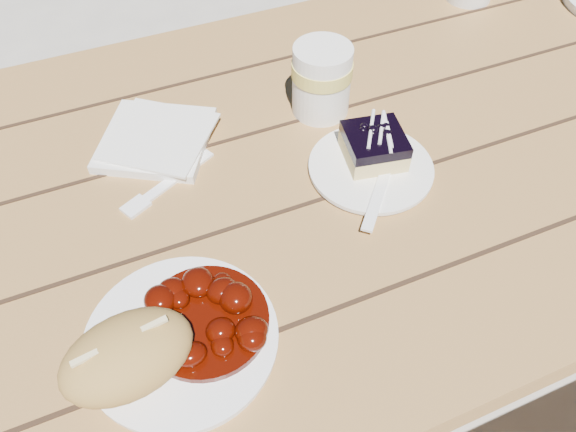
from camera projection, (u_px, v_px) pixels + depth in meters
name	position (u px, v px, depth m)	size (l,w,h in m)	color
ground	(357.00, 355.00, 1.42)	(60.00, 60.00, 0.00)	#AAA49A
picnic_table	(389.00, 200.00, 0.97)	(2.00, 1.55, 0.75)	brown
main_plate	(182.00, 340.00, 0.61)	(0.21, 0.21, 0.02)	white
goulash_stew	(204.00, 313.00, 0.60)	(0.14, 0.14, 0.04)	#410A02
bread_roll	(127.00, 356.00, 0.55)	(0.14, 0.09, 0.07)	#AA8341
dessert_plate	(371.00, 169.00, 0.79)	(0.17, 0.17, 0.01)	white
blueberry_cake	(374.00, 146.00, 0.78)	(0.09, 0.09, 0.05)	#E2C97B
fork_dessert	(378.00, 196.00, 0.74)	(0.03, 0.16, 0.01)	white
napkin_stack	(156.00, 139.00, 0.82)	(0.15, 0.15, 0.01)	white
fork_table	(178.00, 176.00, 0.78)	(0.03, 0.16, 0.01)	white
second_cup	(322.00, 80.00, 0.84)	(0.09, 0.09, 0.11)	white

